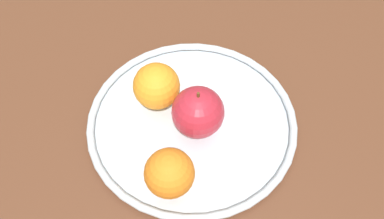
{
  "coord_description": "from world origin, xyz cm",
  "views": [
    {
      "loc": [
        -18.9,
        37.62,
        65.56
      ],
      "look_at": [
        0.0,
        0.0,
        4.8
      ],
      "focal_mm": 44.16,
      "sensor_mm": 36.0,
      "label": 1
    }
  ],
  "objects_px": {
    "apple": "(198,112)",
    "orange_front_left": "(169,173)",
    "fruit_bowl": "(192,123)",
    "orange_back_left": "(156,86)"
  },
  "relations": [
    {
      "from": "fruit_bowl",
      "to": "apple",
      "type": "xyz_separation_m",
      "value": [
        -0.01,
        0.01,
        0.05
      ]
    },
    {
      "from": "fruit_bowl",
      "to": "apple",
      "type": "distance_m",
      "value": 0.05
    },
    {
      "from": "orange_front_left",
      "to": "orange_back_left",
      "type": "bearing_deg",
      "value": -54.19
    },
    {
      "from": "fruit_bowl",
      "to": "orange_front_left",
      "type": "relative_size",
      "value": 4.67
    },
    {
      "from": "apple",
      "to": "orange_back_left",
      "type": "relative_size",
      "value": 1.18
    },
    {
      "from": "fruit_bowl",
      "to": "apple",
      "type": "bearing_deg",
      "value": 152.31
    },
    {
      "from": "fruit_bowl",
      "to": "apple",
      "type": "relative_size",
      "value": 3.8
    },
    {
      "from": "apple",
      "to": "orange_front_left",
      "type": "relative_size",
      "value": 1.23
    },
    {
      "from": "fruit_bowl",
      "to": "orange_front_left",
      "type": "height_order",
      "value": "orange_front_left"
    },
    {
      "from": "apple",
      "to": "orange_front_left",
      "type": "xyz_separation_m",
      "value": [
        -0.01,
        0.11,
        -0.0
      ]
    }
  ]
}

